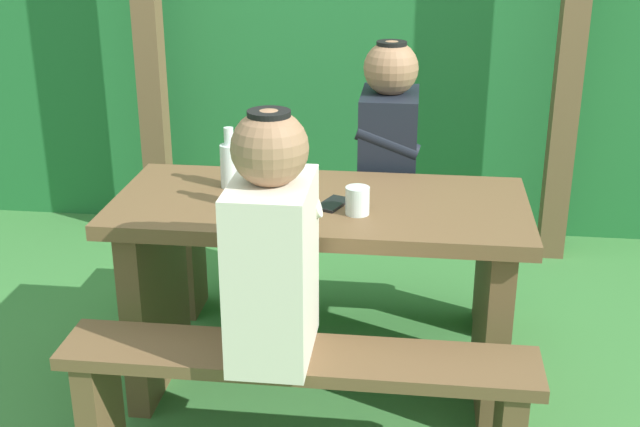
{
  "coord_description": "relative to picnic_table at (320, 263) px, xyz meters",
  "views": [
    {
      "loc": [
        0.32,
        -2.63,
        1.72
      ],
      "look_at": [
        0.0,
        0.0,
        0.69
      ],
      "focal_mm": 47.07,
      "sensor_mm": 36.0,
      "label": 1
    }
  ],
  "objects": [
    {
      "name": "drinking_glass",
      "position": [
        0.13,
        -0.11,
        0.28
      ],
      "size": [
        0.08,
        0.08,
        0.09
      ],
      "primitive_type": "cylinder",
      "color": "silver",
      "rests_on": "picnic_table"
    },
    {
      "name": "person_black_coat",
      "position": [
        0.21,
        0.54,
        0.3
      ],
      "size": [
        0.25,
        0.35,
        0.72
      ],
      "color": "black",
      "rests_on": "bench_far"
    },
    {
      "name": "cell_phone",
      "position": [
        0.05,
        -0.04,
        0.24
      ],
      "size": [
        0.12,
        0.16,
        0.01
      ],
      "primitive_type": "cube",
      "rotation": [
        0.0,
        0.0,
        -0.38
      ],
      "color": "black",
      "rests_on": "picnic_table"
    },
    {
      "name": "pergola_post_right",
      "position": [
        1.0,
        1.33,
        0.46
      ],
      "size": [
        0.12,
        0.12,
        1.92
      ],
      "primitive_type": "cube",
      "color": "brown",
      "rests_on": "ground_plane"
    },
    {
      "name": "bench_near",
      "position": [
        0.0,
        -0.54,
        -0.17
      ],
      "size": [
        1.4,
        0.24,
        0.46
      ],
      "color": "brown",
      "rests_on": "ground_plane"
    },
    {
      "name": "pergola_post_left",
      "position": [
        -1.0,
        1.33,
        0.46
      ],
      "size": [
        0.12,
        0.12,
        1.92
      ],
      "primitive_type": "cube",
      "color": "brown",
      "rests_on": "ground_plane"
    },
    {
      "name": "ground_plane",
      "position": [
        0.0,
        0.0,
        -0.5
      ],
      "size": [
        12.0,
        12.0,
        0.0
      ],
      "primitive_type": "plane",
      "color": "#3B7939"
    },
    {
      "name": "hedge_backdrop",
      "position": [
        0.0,
        1.97,
        0.63
      ],
      "size": [
        6.4,
        0.79,
        2.27
      ],
      "primitive_type": "cube",
      "color": "#226A32",
      "rests_on": "ground_plane"
    },
    {
      "name": "person_white_shirt",
      "position": [
        -0.07,
        -0.54,
        0.3
      ],
      "size": [
        0.25,
        0.35,
        0.72
      ],
      "color": "silver",
      "rests_on": "bench_near"
    },
    {
      "name": "picnic_table",
      "position": [
        0.0,
        0.0,
        0.0
      ],
      "size": [
        1.4,
        0.64,
        0.74
      ],
      "color": "brown",
      "rests_on": "ground_plane"
    },
    {
      "name": "bottle_right",
      "position": [
        -0.33,
        0.1,
        0.32
      ],
      "size": [
        0.07,
        0.07,
        0.22
      ],
      "color": "silver",
      "rests_on": "picnic_table"
    },
    {
      "name": "bench_far",
      "position": [
        0.0,
        0.54,
        -0.17
      ],
      "size": [
        1.4,
        0.24,
        0.46
      ],
      "color": "brown",
      "rests_on": "ground_plane"
    },
    {
      "name": "bottle_left",
      "position": [
        -0.22,
        -0.1,
        0.34
      ],
      "size": [
        0.06,
        0.06,
        0.25
      ],
      "color": "silver",
      "rests_on": "picnic_table"
    }
  ]
}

